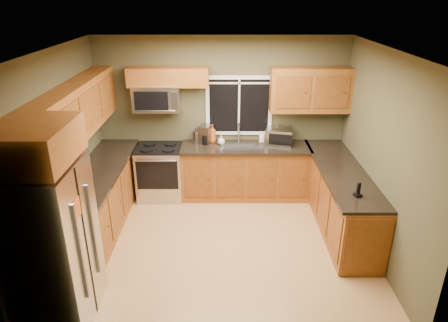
{
  "coord_description": "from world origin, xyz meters",
  "views": [
    {
      "loc": [
        0.06,
        -4.77,
        3.34
      ],
      "look_at": [
        0.05,
        0.35,
        1.15
      ],
      "focal_mm": 32.0,
      "sensor_mm": 36.0,
      "label": 1
    }
  ],
  "objects_px": {
    "cordless_phone": "(358,192)",
    "soap_bottle_a": "(213,133)",
    "soap_bottle_b": "(262,137)",
    "range": "(160,172)",
    "microwave": "(157,98)",
    "refrigerator": "(52,245)",
    "coffee_maker": "(205,135)",
    "paper_towel_roll": "(277,134)",
    "toaster_oven": "(279,136)",
    "kettle": "(197,136)",
    "soap_bottle_c": "(221,140)"
  },
  "relations": [
    {
      "from": "soap_bottle_a",
      "to": "cordless_phone",
      "type": "bearing_deg",
      "value": -46.22
    },
    {
      "from": "range",
      "to": "paper_towel_roll",
      "type": "bearing_deg",
      "value": 6.0
    },
    {
      "from": "toaster_oven",
      "to": "soap_bottle_b",
      "type": "height_order",
      "value": "toaster_oven"
    },
    {
      "from": "toaster_oven",
      "to": "soap_bottle_a",
      "type": "relative_size",
      "value": 1.67
    },
    {
      "from": "coffee_maker",
      "to": "paper_towel_roll",
      "type": "bearing_deg",
      "value": 2.19
    },
    {
      "from": "kettle",
      "to": "cordless_phone",
      "type": "relative_size",
      "value": 1.44
    },
    {
      "from": "refrigerator",
      "to": "range",
      "type": "bearing_deg",
      "value": 76.03
    },
    {
      "from": "toaster_oven",
      "to": "cordless_phone",
      "type": "xyz_separation_m",
      "value": [
        0.77,
        -1.87,
        -0.08
      ]
    },
    {
      "from": "coffee_maker",
      "to": "paper_towel_roll",
      "type": "distance_m",
      "value": 1.22
    },
    {
      "from": "microwave",
      "to": "toaster_oven",
      "type": "relative_size",
      "value": 1.48
    },
    {
      "from": "range",
      "to": "cordless_phone",
      "type": "relative_size",
      "value": 4.95
    },
    {
      "from": "kettle",
      "to": "soap_bottle_b",
      "type": "relative_size",
      "value": 1.5
    },
    {
      "from": "toaster_oven",
      "to": "coffee_maker",
      "type": "bearing_deg",
      "value": 177.28
    },
    {
      "from": "paper_towel_roll",
      "to": "refrigerator",
      "type": "bearing_deg",
      "value": -132.08
    },
    {
      "from": "soap_bottle_a",
      "to": "soap_bottle_b",
      "type": "xyz_separation_m",
      "value": [
        0.85,
        0.01,
        -0.06
      ]
    },
    {
      "from": "kettle",
      "to": "cordless_phone",
      "type": "distance_m",
      "value": 2.91
    },
    {
      "from": "soap_bottle_a",
      "to": "cordless_phone",
      "type": "height_order",
      "value": "soap_bottle_a"
    },
    {
      "from": "microwave",
      "to": "soap_bottle_c",
      "type": "distance_m",
      "value": 1.27
    },
    {
      "from": "toaster_oven",
      "to": "cordless_phone",
      "type": "height_order",
      "value": "toaster_oven"
    },
    {
      "from": "refrigerator",
      "to": "soap_bottle_a",
      "type": "height_order",
      "value": "refrigerator"
    },
    {
      "from": "toaster_oven",
      "to": "soap_bottle_a",
      "type": "bearing_deg",
      "value": 174.3
    },
    {
      "from": "microwave",
      "to": "toaster_oven",
      "type": "bearing_deg",
      "value": -0.89
    },
    {
      "from": "refrigerator",
      "to": "soap_bottle_b",
      "type": "relative_size",
      "value": 9.93
    },
    {
      "from": "microwave",
      "to": "soap_bottle_c",
      "type": "xyz_separation_m",
      "value": [
        1.05,
        -0.04,
        -0.71
      ]
    },
    {
      "from": "kettle",
      "to": "soap_bottle_b",
      "type": "xyz_separation_m",
      "value": [
        1.11,
        0.05,
        -0.03
      ]
    },
    {
      "from": "paper_towel_roll",
      "to": "coffee_maker",
      "type": "bearing_deg",
      "value": -177.81
    },
    {
      "from": "refrigerator",
      "to": "microwave",
      "type": "bearing_deg",
      "value": 76.66
    },
    {
      "from": "range",
      "to": "cordless_phone",
      "type": "xyz_separation_m",
      "value": [
        2.8,
        -1.76,
        0.53
      ]
    },
    {
      "from": "refrigerator",
      "to": "cordless_phone",
      "type": "bearing_deg",
      "value": 16.11
    },
    {
      "from": "refrigerator",
      "to": "toaster_oven",
      "type": "distance_m",
      "value": 3.96
    },
    {
      "from": "range",
      "to": "microwave",
      "type": "bearing_deg",
      "value": 90.02
    },
    {
      "from": "refrigerator",
      "to": "toaster_oven",
      "type": "relative_size",
      "value": 3.51
    },
    {
      "from": "refrigerator",
      "to": "toaster_oven",
      "type": "bearing_deg",
      "value": 46.62
    },
    {
      "from": "soap_bottle_c",
      "to": "cordless_phone",
      "type": "bearing_deg",
      "value": -46.75
    },
    {
      "from": "toaster_oven",
      "to": "kettle",
      "type": "xyz_separation_m",
      "value": [
        -1.39,
        0.08,
        -0.01
      ]
    },
    {
      "from": "soap_bottle_b",
      "to": "cordless_phone",
      "type": "distance_m",
      "value": 2.25
    },
    {
      "from": "kettle",
      "to": "paper_towel_roll",
      "type": "bearing_deg",
      "value": 1.26
    },
    {
      "from": "toaster_oven",
      "to": "kettle",
      "type": "bearing_deg",
      "value": 176.88
    },
    {
      "from": "microwave",
      "to": "refrigerator",
      "type": "bearing_deg",
      "value": -103.34
    },
    {
      "from": "microwave",
      "to": "cordless_phone",
      "type": "bearing_deg",
      "value": -34.17
    },
    {
      "from": "microwave",
      "to": "soap_bottle_a",
      "type": "xyz_separation_m",
      "value": [
        0.9,
        0.08,
        -0.64
      ]
    },
    {
      "from": "range",
      "to": "soap_bottle_c",
      "type": "height_order",
      "value": "soap_bottle_c"
    },
    {
      "from": "toaster_oven",
      "to": "range",
      "type": "bearing_deg",
      "value": -177.05
    },
    {
      "from": "cordless_phone",
      "to": "soap_bottle_a",
      "type": "bearing_deg",
      "value": 133.78
    },
    {
      "from": "range",
      "to": "microwave",
      "type": "distance_m",
      "value": 1.27
    },
    {
      "from": "soap_bottle_a",
      "to": "paper_towel_roll",
      "type": "bearing_deg",
      "value": -0.35
    },
    {
      "from": "refrigerator",
      "to": "cordless_phone",
      "type": "distance_m",
      "value": 3.63
    },
    {
      "from": "range",
      "to": "paper_towel_roll",
      "type": "distance_m",
      "value": 2.1
    },
    {
      "from": "coffee_maker",
      "to": "soap_bottle_c",
      "type": "height_order",
      "value": "coffee_maker"
    },
    {
      "from": "refrigerator",
      "to": "kettle",
      "type": "relative_size",
      "value": 6.6
    }
  ]
}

